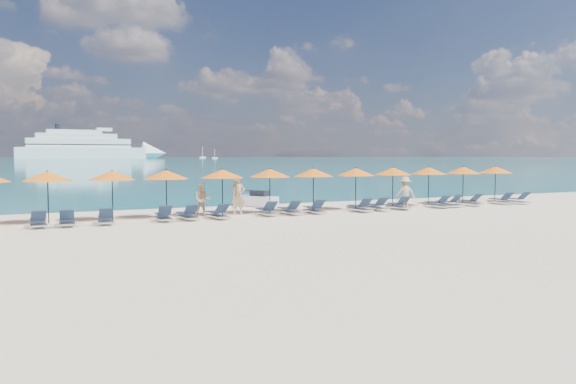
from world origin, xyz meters
name	(u,v)px	position (x,y,z in m)	size (l,w,h in m)	color
ground	(319,225)	(0.00, 0.00, 0.00)	(1400.00, 1400.00, 0.00)	beige
sea	(34,158)	(0.00, 660.00, 0.01)	(1600.00, 1300.00, 0.01)	#1FA9B2
cruise_ship	(95,148)	(51.95, 547.25, 10.10)	(140.21, 27.70, 38.82)	white
sailboat_near	(215,158)	(154.72, 494.42, 0.99)	(5.26, 1.75, 9.64)	white
sailboat_far	(203,157)	(166.70, 575.15, 1.25)	(6.62, 2.21, 12.14)	white
jetski	(257,200)	(0.89, 9.02, 0.37)	(2.00, 2.64, 0.89)	silver
beachgoer_a	(238,195)	(-1.67, 5.15, 0.95)	(0.69, 0.46, 1.90)	tan
beachgoer_b	(202,200)	(-3.49, 5.12, 0.81)	(0.79, 0.45, 1.62)	tan
beachgoer_c	(405,193)	(7.30, 3.80, 0.89)	(1.15, 0.53, 1.77)	tan
umbrella_2	(48,176)	(-10.20, 5.34, 2.02)	(2.10, 2.10, 2.28)	black
umbrella_3	(112,175)	(-7.55, 5.35, 2.02)	(2.10, 2.10, 2.28)	black
umbrella_4	(166,175)	(-5.16, 5.28, 2.02)	(2.10, 2.10, 2.28)	black
umbrella_5	(222,174)	(-2.44, 5.28, 2.02)	(2.10, 2.10, 2.28)	black
umbrella_6	(270,173)	(0.08, 5.31, 2.02)	(2.10, 2.10, 2.28)	black
umbrella_7	(313,173)	(2.46, 5.14, 2.02)	(2.10, 2.10, 2.28)	black
umbrella_8	(356,172)	(5.01, 5.08, 2.02)	(2.10, 2.10, 2.28)	black
umbrella_9	(393,171)	(7.61, 5.34, 2.02)	(2.10, 2.10, 2.28)	black
umbrella_10	(429,171)	(10.08, 5.28, 2.02)	(2.10, 2.10, 2.28)	black
umbrella_11	(463,170)	(12.68, 5.29, 2.02)	(2.10, 2.10, 2.28)	black
umbrella_12	(495,170)	(15.15, 5.18, 2.02)	(2.10, 2.10, 2.28)	black
lounger_3	(38,222)	(-10.64, 4.04, 0.24)	(0.67, 1.72, 0.66)	silver
lounger_4	(67,221)	(-9.55, 3.99, 0.24)	(0.75, 1.74, 0.66)	silver
lounger_5	(105,219)	(-8.05, 3.98, 0.24)	(0.74, 1.74, 0.66)	silver
lounger_6	(163,216)	(-5.58, 4.06, 0.24)	(0.76, 1.75, 0.66)	silver
lounger_7	(187,215)	(-4.51, 4.05, 0.24)	(0.75, 1.74, 0.66)	silver
lounger_8	(217,214)	(-3.15, 3.89, 0.24)	(0.79, 1.75, 0.66)	silver
lounger_9	(267,211)	(-0.59, 4.16, 0.24)	(0.68, 1.72, 0.66)	silver
lounger_10	(290,210)	(0.63, 4.16, 0.24)	(0.67, 1.72, 0.66)	silver
lounger_11	(314,209)	(1.98, 4.11, 0.24)	(0.74, 1.74, 0.66)	silver
lounger_12	(360,207)	(4.47, 3.81, 0.24)	(0.63, 1.70, 0.66)	silver
lounger_13	(376,206)	(5.65, 4.07, 0.24)	(0.66, 1.71, 0.66)	silver
lounger_14	(399,205)	(7.07, 4.05, 0.24)	(0.79, 1.76, 0.66)	silver
lounger_15	(438,204)	(9.58, 3.87, 0.24)	(0.65, 1.71, 0.66)	silver
lounger_16	(450,203)	(10.56, 4.02, 0.24)	(0.77, 1.75, 0.66)	silver
lounger_17	(470,202)	(12.07, 4.06, 0.24)	(0.67, 1.72, 0.66)	silver
lounger_18	(501,200)	(14.55, 4.11, 0.24)	(0.77, 1.75, 0.66)	silver
lounger_19	(517,200)	(15.63, 3.89, 0.24)	(0.65, 1.71, 0.66)	silver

